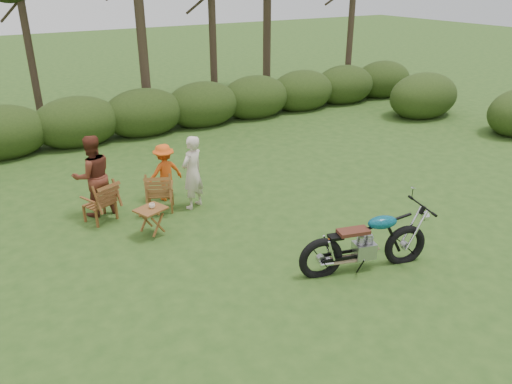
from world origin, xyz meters
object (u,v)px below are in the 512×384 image
lawn_chair_left (102,220)px  adult_b (98,214)px  child (167,199)px  lawn_chair_right (161,210)px  side_table (152,222)px  adult_a (194,207)px  cup (152,206)px  motorcycle (362,268)px

lawn_chair_left → adult_b: 0.34m
child → adult_b: bearing=-7.5°
lawn_chair_right → side_table: side_table is taller
adult_a → child: adult_a is taller
side_table → child: size_ratio=0.45×
side_table → adult_a: bearing=31.7°
adult_b → adult_a: bearing=155.9°
adult_a → child: bearing=-89.3°
adult_b → child: adult_b is taller
lawn_chair_right → child: size_ratio=0.70×
adult_a → adult_b: adult_b is taller
lawn_chair_left → child: (1.52, 0.29, 0.00)m
adult_b → child: 1.50m
adult_a → cup: bearing=5.4°
side_table → motorcycle: bearing=-48.2°
lawn_chair_right → adult_b: bearing=1.7°
lawn_chair_right → side_table: bearing=85.1°
motorcycle → lawn_chair_left: motorcycle is taller
adult_a → side_table: bearing=4.9°
lawn_chair_right → lawn_chair_left: (-1.22, 0.16, 0.00)m
motorcycle → cup: bearing=146.3°
lawn_chair_right → child: bearing=-99.4°
motorcycle → lawn_chair_right: motorcycle is taller
side_table → cup: size_ratio=5.01×
child → side_table: bearing=53.6°
motorcycle → child: child is taller
motorcycle → cup: size_ratio=19.30×
lawn_chair_left → cup: 1.46m
cup → motorcycle: bearing=-48.6°
cup → adult_a: bearing=32.2°
adult_a → child: (-0.35, 0.68, 0.00)m
lawn_chair_left → adult_a: size_ratio=0.55×
motorcycle → adult_b: 5.50m
motorcycle → side_table: size_ratio=3.85×
lawn_chair_right → side_table: 1.16m
cup → lawn_chair_left: bearing=121.9°
lawn_chair_right → adult_a: adult_a is taller
motorcycle → adult_a: adult_a is taller
motorcycle → child: size_ratio=1.72×
cup → adult_b: bearing=114.7°
adult_b → child: (1.49, -0.05, 0.00)m
side_table → cup: 0.33m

